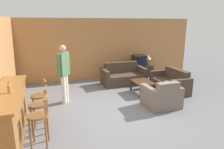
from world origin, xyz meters
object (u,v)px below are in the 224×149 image
(couch_far, at_px, (123,76))
(coffee_table, at_px, (143,83))
(bar_chair_near, at_px, (39,119))
(tv, at_px, (139,60))
(person_by_window, at_px, (64,71))
(bar_chair_far, at_px, (40,99))
(bar_chair_mid, at_px, (39,108))
(loveseat_right, at_px, (170,83))
(armchair_near, at_px, (162,97))
(bottle, at_px, (9,88))
(tv_unit, at_px, (139,71))
(table_lamp, at_px, (148,57))

(couch_far, bearing_deg, coffee_table, -81.17)
(bar_chair_near, relative_size, tv, 1.84)
(bar_chair_near, distance_m, person_by_window, 2.30)
(couch_far, bearing_deg, bar_chair_far, -143.98)
(coffee_table, bearing_deg, couch_far, 98.83)
(bar_chair_mid, height_order, bar_chair_far, same)
(bar_chair_near, height_order, loveseat_right, bar_chair_near)
(bar_chair_near, height_order, bar_chair_far, same)
(bar_chair_mid, distance_m, armchair_near, 3.38)
(bottle, bearing_deg, coffee_table, 24.10)
(bar_chair_near, xyz_separation_m, tv, (4.25, 4.23, 0.17))
(loveseat_right, height_order, person_by_window, person_by_window)
(armchair_near, xyz_separation_m, tv_unit, (0.90, 3.35, -0.04))
(bar_chair_mid, bearing_deg, armchair_near, 5.38)
(coffee_table, xyz_separation_m, tv_unit, (0.89, 2.11, -0.11))
(loveseat_right, height_order, bottle, bottle)
(coffee_table, bearing_deg, bar_chair_mid, -155.19)
(couch_far, distance_m, table_lamp, 1.83)
(tv_unit, distance_m, bottle, 6.19)
(couch_far, height_order, tv_unit, couch_far)
(loveseat_right, relative_size, person_by_window, 0.84)
(bar_chair_near, bearing_deg, armchair_near, 14.83)
(armchair_near, distance_m, coffee_table, 1.24)
(couch_far, relative_size, table_lamp, 3.58)
(couch_far, xyz_separation_m, person_by_window, (-2.44, -1.30, 0.72))
(couch_far, bearing_deg, bar_chair_near, -132.48)
(loveseat_right, bearing_deg, table_lamp, 82.56)
(bar_chair_near, xyz_separation_m, bar_chair_mid, (0.00, 0.57, 0.00))
(loveseat_right, relative_size, table_lamp, 3.08)
(loveseat_right, distance_m, bottle, 5.26)
(armchair_near, relative_size, tv_unit, 0.79)
(bar_chair_far, relative_size, tv, 1.84)
(tv_unit, bearing_deg, bar_chair_far, -143.99)
(armchair_near, relative_size, bottle, 4.24)
(tv_unit, bearing_deg, person_by_window, -149.33)
(couch_far, bearing_deg, table_lamp, 27.19)
(bar_chair_near, height_order, couch_far, bar_chair_near)
(bar_chair_near, xyz_separation_m, couch_far, (3.15, 3.44, -0.28))
(armchair_near, relative_size, loveseat_right, 0.64)
(couch_far, bearing_deg, bottle, -140.25)
(armchair_near, height_order, loveseat_right, armchair_near)
(bar_chair_mid, height_order, loveseat_right, bar_chair_mid)
(loveseat_right, bearing_deg, bottle, -161.80)
(bottle, height_order, table_lamp, bottle)
(armchair_near, bearing_deg, tv, 75.01)
(loveseat_right, bearing_deg, bar_chair_far, -168.98)
(tv, bearing_deg, table_lamp, 0.38)
(bar_chair_near, distance_m, tv, 6.00)
(bar_chair_near, bearing_deg, tv, 44.92)
(bar_chair_near, height_order, coffee_table, bar_chair_near)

